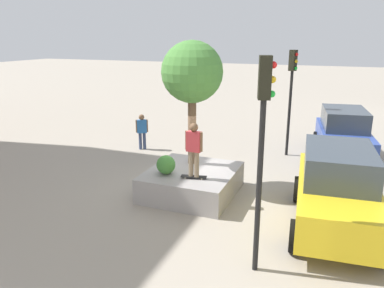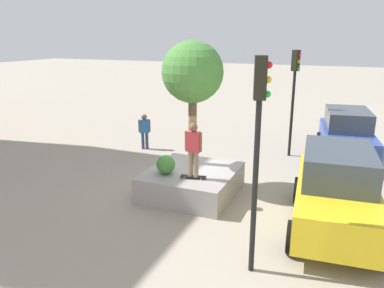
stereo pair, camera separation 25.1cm
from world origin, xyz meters
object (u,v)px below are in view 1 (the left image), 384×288
Objects in this scene: taxi_cab at (337,189)px; traffic_light_corner at (262,132)px; sedan_parked at (343,134)px; bystander_watching at (142,129)px; planter_ledge at (192,182)px; skateboard at (194,177)px; plaza_tree at (192,73)px; skateboarder at (194,146)px; traffic_light_median at (291,85)px.

taxi_cab is 3.79m from traffic_light_corner.
sedan_parked is 8.82m from bystander_watching.
bystander_watching is at bearing -136.87° from traffic_light_corner.
planter_ledge is 3.60× the size of skateboard.
plaza_tree reaches higher than sedan_parked.
bystander_watching is at bearing -118.59° from taxi_cab.
traffic_light_median is at bearing 161.67° from skateboarder.
planter_ledge is 6.52m from traffic_light_median.
planter_ledge is 1.63m from skateboarder.
plaza_tree is 5.65m from taxi_cab.
skateboarder is 4.01m from traffic_light_corner.
planter_ledge is 3.57m from plaza_tree.
bystander_watching reaches higher than skateboard.
traffic_light_median is (-5.46, 2.34, 2.67)m from planter_ledge.
skateboard is 0.99m from skateboarder.
planter_ledge is at bearing 45.61° from bystander_watching.
bystander_watching is (1.95, -8.60, -0.12)m from sedan_parked.
taxi_cab is at bearing 18.91° from traffic_light_median.
planter_ledge is 1.76× the size of skateboarder.
planter_ledge is 0.63× the size of traffic_light_corner.
sedan_parked reaches higher than bystander_watching.
traffic_light_median is (0.42, -2.24, 2.01)m from sedan_parked.
planter_ledge is at bearing -98.70° from taxi_cab.
plaza_tree reaches higher than traffic_light_corner.
taxi_cab reaches higher than sedan_parked.
traffic_light_corner is 10.35m from bystander_watching.
traffic_light_corner reaches higher than planter_ledge.
sedan_parked reaches higher than planter_ledge.
bystander_watching is (-3.24, -3.75, -2.95)m from plaza_tree.
traffic_light_corner is 1.04× the size of traffic_light_median.
skateboarder reaches higher than sedan_parked.
planter_ledge is at bearing -154.20° from skateboarder.
traffic_light_corner reaches higher than skateboarder.
skateboard is at bearing 23.50° from plaza_tree.
taxi_cab is at bearing 61.41° from bystander_watching.
skateboarder is 0.36× the size of traffic_light_corner.
plaza_tree is 5.76m from bystander_watching.
sedan_parked is at bearing 178.82° from taxi_cab.
skateboarder reaches higher than bystander_watching.
skateboard is 6.31m from bystander_watching.
skateboarder is at bearing -33.12° from sedan_parked.
plaza_tree is 0.88× the size of traffic_light_corner.
skateboard is at bearing -33.12° from sedan_parked.
plaza_tree is 3.36m from skateboard.
taxi_cab is (0.68, 4.45, 0.71)m from planter_ledge.
traffic_light_median is (-4.77, 2.61, -0.81)m from plaza_tree.
taxi_cab is at bearing -1.18° from sedan_parked.
sedan_parked is at bearing 146.88° from skateboarder.
traffic_light_corner reaches higher than taxi_cab.
sedan_parked is 6.56m from taxi_cab.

